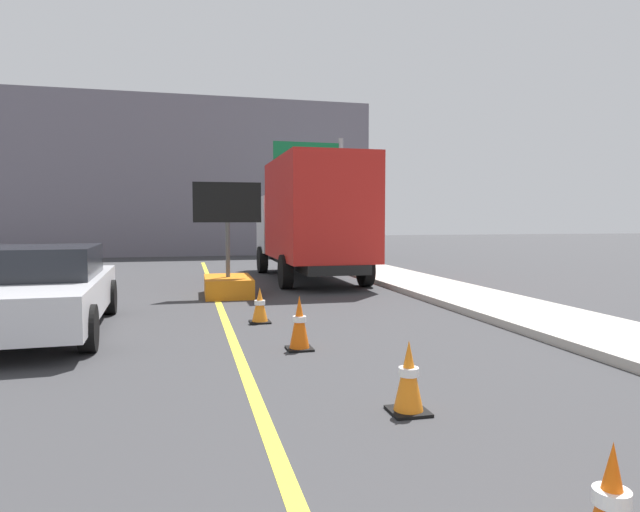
# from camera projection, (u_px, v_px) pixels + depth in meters

# --- Properties ---
(lane_center_stripe) EXTENTS (0.14, 36.00, 0.01)m
(lane_center_stripe) POSITION_uv_depth(u_px,v_px,m) (254.00, 395.00, 5.65)
(lane_center_stripe) COLOR yellow
(lane_center_stripe) RESTS_ON ground
(arrow_board_trailer) EXTENTS (1.60, 1.82, 2.70)m
(arrow_board_trailer) POSITION_uv_depth(u_px,v_px,m) (228.00, 276.00, 13.07)
(arrow_board_trailer) COLOR orange
(arrow_board_trailer) RESTS_ON ground
(box_truck) EXTENTS (2.50, 6.94, 3.53)m
(box_truck) POSITION_uv_depth(u_px,v_px,m) (311.00, 217.00, 16.29)
(box_truck) COLOR black
(box_truck) RESTS_ON ground
(pickup_car) EXTENTS (2.26, 4.88, 1.38)m
(pickup_car) POSITION_uv_depth(u_px,v_px,m) (38.00, 290.00, 8.78)
(pickup_car) COLOR silver
(pickup_car) RESTS_ON ground
(highway_guide_sign) EXTENTS (2.79, 0.20, 5.00)m
(highway_guide_sign) POSITION_uv_depth(u_px,v_px,m) (322.00, 178.00, 21.37)
(highway_guide_sign) COLOR gray
(highway_guide_sign) RESTS_ON ground
(far_building_block) EXTENTS (18.15, 9.34, 7.86)m
(far_building_block) POSITION_uv_depth(u_px,v_px,m) (191.00, 182.00, 31.21)
(far_building_block) COLOR slate
(far_building_block) RESTS_ON ground
(traffic_cone_near_sign) EXTENTS (0.36, 0.36, 0.68)m
(traffic_cone_near_sign) POSITION_uv_depth(u_px,v_px,m) (611.00, 507.00, 2.83)
(traffic_cone_near_sign) COLOR black
(traffic_cone_near_sign) RESTS_ON ground
(traffic_cone_mid_lane) EXTENTS (0.36, 0.36, 0.69)m
(traffic_cone_mid_lane) POSITION_uv_depth(u_px,v_px,m) (409.00, 377.00, 5.14)
(traffic_cone_mid_lane) COLOR black
(traffic_cone_mid_lane) RESTS_ON ground
(traffic_cone_far_lane) EXTENTS (0.36, 0.36, 0.76)m
(traffic_cone_far_lane) POSITION_uv_depth(u_px,v_px,m) (299.00, 323.00, 7.64)
(traffic_cone_far_lane) COLOR black
(traffic_cone_far_lane) RESTS_ON ground
(traffic_cone_curbside) EXTENTS (0.36, 0.36, 0.63)m
(traffic_cone_curbside) POSITION_uv_depth(u_px,v_px,m) (260.00, 305.00, 9.63)
(traffic_cone_curbside) COLOR black
(traffic_cone_curbside) RESTS_ON ground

